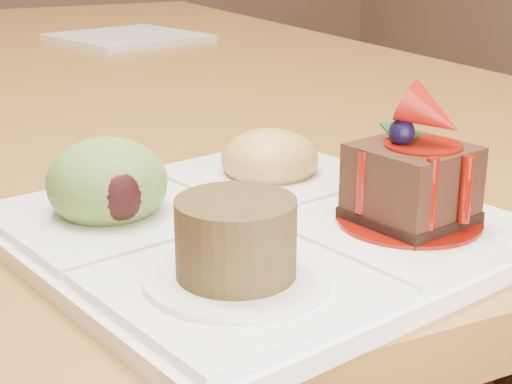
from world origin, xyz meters
name	(u,v)px	position (x,y,z in m)	size (l,w,h in m)	color
dining_table	(92,106)	(0.00, 0.00, 0.68)	(1.00, 1.80, 0.75)	#A2672A
sampler_plate	(249,209)	(-0.09, -0.75, 0.77)	(0.34, 0.34, 0.11)	white
second_plate	(128,38)	(0.13, 0.20, 0.76)	(0.23, 0.23, 0.01)	white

